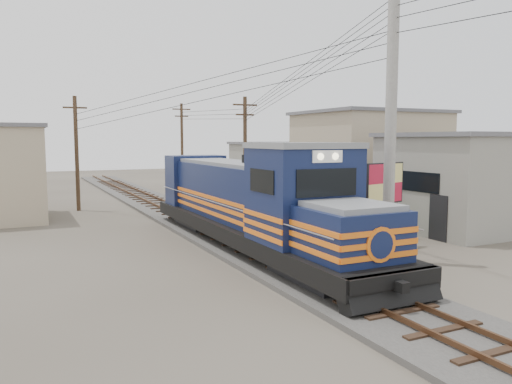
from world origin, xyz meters
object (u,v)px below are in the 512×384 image
locomotive (253,205)px  vendor (377,213)px  market_umbrella (347,183)px  billboard (385,186)px

locomotive → vendor: bearing=10.1°
locomotive → market_umbrella: (6.86, 3.20, 0.36)m
locomotive → vendor: (7.26, 1.30, -0.95)m
market_umbrella → vendor: market_umbrella is taller
market_umbrella → locomotive: bearing=-155.0°
locomotive → billboard: size_ratio=4.82×
billboard → market_umbrella: bearing=54.8°
billboard → vendor: (2.52, 3.49, -1.72)m
market_umbrella → billboard: bearing=-111.5°
billboard → vendor: 4.64m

